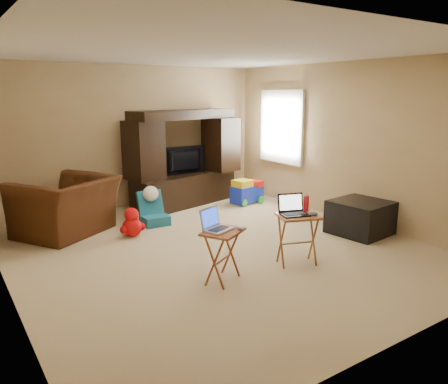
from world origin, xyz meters
TOP-DOWN VIEW (x-y plane):
  - floor at (0.00, 0.00)m, footprint 5.50×5.50m
  - ceiling at (0.00, 0.00)m, footprint 5.50×5.50m
  - wall_back at (0.00, 2.75)m, footprint 5.00×0.00m
  - wall_front at (0.00, -2.75)m, footprint 5.00×0.00m
  - wall_right at (2.50, 0.00)m, footprint 0.00×5.50m
  - window_pane at (2.48, 1.55)m, footprint 0.00×1.20m
  - window_frame at (2.46, 1.55)m, footprint 0.06×1.14m
  - entertainment_center at (0.78, 2.23)m, footprint 2.17×1.00m
  - television at (0.78, 2.19)m, footprint 0.88×0.12m
  - recliner at (-1.47, 1.71)m, footprint 1.66×1.60m
  - child_rocker at (-0.22, 1.42)m, footprint 0.42×0.47m
  - plush_toy at (-0.74, 1.06)m, footprint 0.39×0.32m
  - push_toy at (1.80, 1.71)m, footprint 0.68×0.54m
  - ottoman at (2.09, -0.66)m, footprint 0.83×0.83m
  - tray_table_left at (-0.50, -0.93)m, footprint 0.56×0.52m
  - tray_table_right at (0.51, -1.01)m, footprint 0.57×0.52m
  - laptop_left at (-0.53, -0.90)m, footprint 0.37×0.34m
  - laptop_right at (0.47, -0.99)m, footprint 0.39×0.35m
  - mouse_left at (-0.32, -1.00)m, footprint 0.10×0.13m
  - mouse_right at (0.64, -1.13)m, footprint 0.10×0.14m
  - water_bottle at (0.71, -0.93)m, footprint 0.06×0.06m

SIDE VIEW (x-z plane):
  - floor at x=0.00m, z-range 0.00..0.00m
  - plush_toy at x=-0.74m, z-range 0.00..0.43m
  - push_toy at x=1.80m, z-range 0.00..0.46m
  - ottoman at x=2.09m, z-range 0.00..0.48m
  - child_rocker at x=-0.22m, z-range 0.00..0.53m
  - tray_table_left at x=-0.50m, z-range 0.00..0.58m
  - tray_table_right at x=0.51m, z-range 0.00..0.61m
  - recliner at x=-1.47m, z-range 0.00..0.82m
  - mouse_left at x=-0.32m, z-range 0.58..0.62m
  - mouse_right at x=0.64m, z-range 0.61..0.66m
  - laptop_left at x=-0.53m, z-range 0.58..0.82m
  - water_bottle at x=0.71m, z-range 0.61..0.80m
  - laptop_right at x=0.47m, z-range 0.61..0.85m
  - television at x=0.78m, z-range 0.58..1.08m
  - entertainment_center at x=0.78m, z-range 0.00..1.73m
  - wall_back at x=0.00m, z-range -1.25..3.75m
  - wall_front at x=0.00m, z-range -1.25..3.75m
  - wall_right at x=2.50m, z-range -1.50..4.00m
  - window_pane at x=2.48m, z-range 0.80..2.00m
  - window_frame at x=2.46m, z-range 0.73..2.07m
  - ceiling at x=0.00m, z-range 2.50..2.50m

